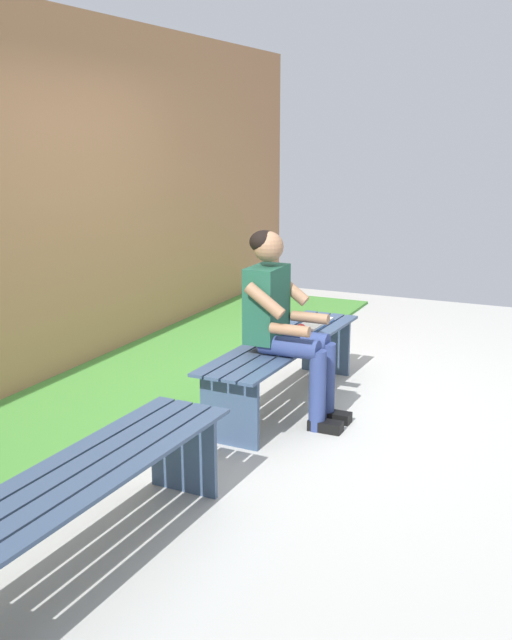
% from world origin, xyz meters
% --- Properties ---
extents(ground_plane, '(10.00, 7.00, 0.04)m').
position_xyz_m(ground_plane, '(1.14, 1.00, -0.02)').
color(ground_plane, '#B2B2AD').
extents(grass_strip, '(9.00, 1.78, 0.03)m').
position_xyz_m(grass_strip, '(1.14, -1.26, 0.01)').
color(grass_strip, '#478C38').
rests_on(grass_strip, ground).
extents(brick_wall, '(9.50, 0.24, 2.80)m').
position_xyz_m(brick_wall, '(0.50, -1.96, 1.40)').
color(brick_wall, '#B27A51').
rests_on(brick_wall, ground).
extents(bench_near, '(1.88, 0.50, 0.47)m').
position_xyz_m(bench_near, '(0.00, 0.00, 0.36)').
color(bench_near, '#384C6B').
rests_on(bench_near, ground).
extents(bench_far, '(1.90, 0.50, 0.47)m').
position_xyz_m(bench_far, '(2.29, -0.00, 0.36)').
color(bench_far, '#384C6B').
rests_on(bench_far, ground).
extents(person_seated, '(0.50, 0.69, 1.27)m').
position_xyz_m(person_seated, '(0.26, 0.10, 0.70)').
color(person_seated, '#1E513D').
rests_on(person_seated, ground).
extents(apple, '(0.08, 0.08, 0.08)m').
position_xyz_m(apple, '(-0.19, 0.05, 0.51)').
color(apple, red).
rests_on(apple, bench_near).
extents(book_open, '(0.42, 0.17, 0.02)m').
position_xyz_m(book_open, '(-0.51, 0.04, 0.48)').
color(book_open, white).
rests_on(book_open, bench_near).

